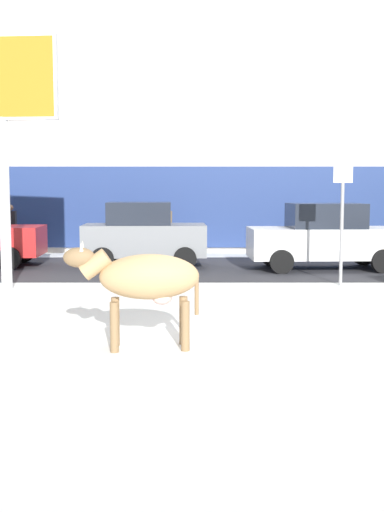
{
  "coord_description": "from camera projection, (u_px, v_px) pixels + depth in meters",
  "views": [
    {
      "loc": [
        -0.56,
        -9.38,
        2.25
      ],
      "look_at": [
        -0.58,
        1.5,
        1.1
      ],
      "focal_mm": 44.92,
      "sensor_mm": 36.0,
      "label": 1
    }
  ],
  "objects": [
    {
      "name": "building_facade",
      "position": [
        208.0,
        78.0,
        24.68
      ],
      "size": [
        44.0,
        6.1,
        13.0
      ],
      "color": "beige",
      "rests_on": "ground"
    },
    {
      "name": "ground_plane",
      "position": [
        231.0,
        340.0,
        9.56
      ],
      "size": [
        120.0,
        120.0,
        0.0
      ],
      "primitive_type": "plane",
      "color": "white"
    },
    {
      "name": "road_strip",
      "position": [
        213.0,
        268.0,
        18.12
      ],
      "size": [
        60.0,
        5.6,
        0.01
      ],
      "primitive_type": "cube",
      "color": "#333338",
      "rests_on": "ground"
    },
    {
      "name": "pedestrian_near_billboard",
      "position": [
        168.0,
        231.0,
        20.79
      ],
      "size": [
        0.36,
        0.24,
        1.73
      ],
      "color": "#282833",
      "rests_on": "ground"
    },
    {
      "name": "car_grey_hatchback",
      "position": [
        144.0,
        235.0,
        18.42
      ],
      "size": [
        3.56,
        2.03,
        1.86
      ],
      "color": "slate",
      "rests_on": "ground"
    },
    {
      "name": "billboard",
      "position": [
        2.0,
        93.0,
        13.96
      ],
      "size": [
        2.53,
        0.41,
        5.56
      ],
      "color": "silver",
      "rests_on": "ground"
    },
    {
      "name": "cow_tan",
      "position": [
        145.0,
        279.0,
        8.96
      ],
      "size": [
        1.92,
        0.71,
        1.54
      ],
      "color": "tan",
      "rests_on": "ground"
    },
    {
      "name": "street_sign",
      "position": [
        343.0,
        214.0,
        14.77
      ],
      "size": [
        0.44,
        0.08,
        2.82
      ],
      "color": "gray",
      "rests_on": "ground"
    },
    {
      "name": "pedestrian_by_cars",
      "position": [
        141.0,
        231.0,
        20.79
      ],
      "size": [
        0.36,
        0.24,
        1.73
      ],
      "color": "#282833",
      "rests_on": "ground"
    },
    {
      "name": "pedestrian_far_left",
      "position": [
        12.0,
        231.0,
        20.8
      ],
      "size": [
        0.36,
        0.24,
        1.73
      ],
      "color": "#282833",
      "rests_on": "ground"
    },
    {
      "name": "car_white_sedan",
      "position": [
        326.0,
        237.0,
        17.8
      ],
      "size": [
        4.27,
        2.11,
        1.84
      ],
      "color": "white",
      "rests_on": "ground"
    }
  ]
}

